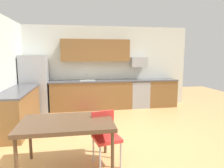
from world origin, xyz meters
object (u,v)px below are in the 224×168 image
object	(u,v)px
oven_range	(139,94)
dining_table	(67,125)
microwave	(139,62)
chair_near_table	(105,133)
refrigerator	(35,84)

from	to	relation	value
oven_range	dining_table	distance (m)	4.09
microwave	chair_near_table	size ratio (longest dim) A/B	0.64
oven_range	microwave	xyz separation A→B (m)	(0.00, 0.10, 1.06)
dining_table	refrigerator	bearing A→B (deg)	108.49
microwave	chair_near_table	distance (m)	3.97
refrigerator	microwave	xyz separation A→B (m)	(3.32, 0.18, 0.64)
oven_range	microwave	distance (m)	1.06
oven_range	chair_near_table	distance (m)	3.75
oven_range	chair_near_table	size ratio (longest dim) A/B	1.07
microwave	chair_near_table	world-z (taller)	microwave
dining_table	oven_range	bearing A→B (deg)	57.43
refrigerator	oven_range	bearing A→B (deg)	1.38
microwave	dining_table	xyz separation A→B (m)	(-2.20, -3.54, -0.81)
microwave	dining_table	distance (m)	4.25
refrigerator	dining_table	distance (m)	3.55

